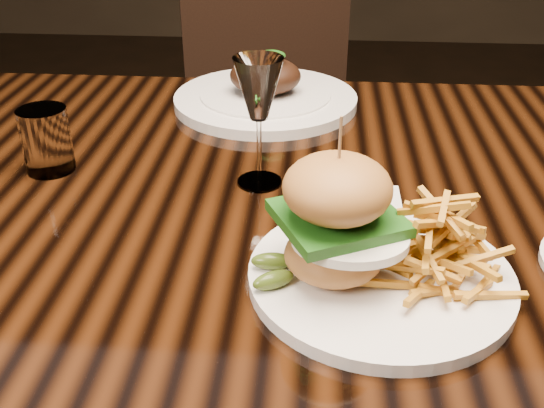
# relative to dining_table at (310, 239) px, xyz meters

# --- Properties ---
(dining_table) EXTENTS (1.60, 0.90, 0.75)m
(dining_table) POSITION_rel_dining_table_xyz_m (0.00, 0.00, 0.00)
(dining_table) COLOR black
(dining_table) RESTS_ON ground
(burger_plate) EXTENTS (0.28, 0.28, 0.19)m
(burger_plate) POSITION_rel_dining_table_xyz_m (0.07, -0.20, 0.13)
(burger_plate) COLOR white
(burger_plate) RESTS_ON dining_table
(ramekin) EXTENTS (0.11, 0.11, 0.04)m
(ramekin) POSITION_rel_dining_table_xyz_m (0.06, -0.09, 0.10)
(ramekin) COLOR white
(ramekin) RESTS_ON dining_table
(wine_glass) EXTENTS (0.06, 0.06, 0.17)m
(wine_glass) POSITION_rel_dining_table_xyz_m (-0.07, 0.02, 0.20)
(wine_glass) COLOR white
(wine_glass) RESTS_ON dining_table
(water_tumbler) EXTENTS (0.07, 0.07, 0.09)m
(water_tumbler) POSITION_rel_dining_table_xyz_m (-0.37, 0.03, 0.12)
(water_tumbler) COLOR white
(water_tumbler) RESTS_ON dining_table
(far_dish) EXTENTS (0.32, 0.32, 0.10)m
(far_dish) POSITION_rel_dining_table_xyz_m (-0.09, 0.31, 0.10)
(far_dish) COLOR white
(far_dish) RESTS_ON dining_table
(chair_far) EXTENTS (0.56, 0.56, 0.95)m
(chair_far) POSITION_rel_dining_table_xyz_m (-0.12, 0.89, -0.13)
(chair_far) COLOR black
(chair_far) RESTS_ON ground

